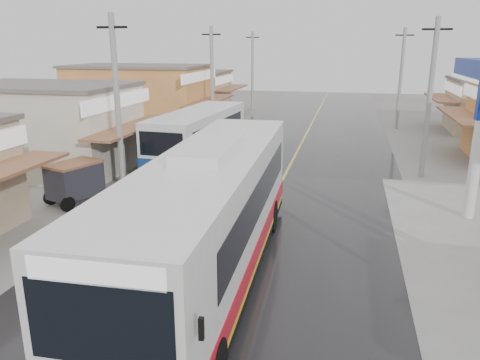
% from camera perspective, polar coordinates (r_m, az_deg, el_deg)
% --- Properties ---
extents(ground, '(120.00, 120.00, 0.00)m').
position_cam_1_polar(ground, '(12.57, -3.27, -15.98)').
color(ground, slate).
rests_on(ground, ground).
extents(road, '(12.00, 90.00, 0.02)m').
position_cam_1_polar(road, '(26.24, 5.90, 1.36)').
color(road, black).
rests_on(road, ground).
extents(centre_line, '(0.15, 90.00, 0.01)m').
position_cam_1_polar(centre_line, '(26.24, 5.90, 1.38)').
color(centre_line, '#D8CC4C').
rests_on(centre_line, road).
extents(shopfronts_left, '(11.00, 44.00, 5.20)m').
position_cam_1_polar(shopfronts_left, '(33.13, -16.32, 3.88)').
color(shopfronts_left, '#9E886C').
rests_on(shopfronts_left, ground).
extents(utility_poles_left, '(1.60, 50.00, 8.00)m').
position_cam_1_polar(utility_poles_left, '(28.85, -7.77, 2.63)').
color(utility_poles_left, gray).
rests_on(utility_poles_left, ground).
extents(utility_poles_right, '(1.60, 36.00, 8.00)m').
position_cam_1_polar(utility_poles_right, '(26.36, 21.16, 0.37)').
color(utility_poles_right, gray).
rests_on(utility_poles_right, ground).
extents(coach_bus, '(3.28, 13.15, 4.08)m').
position_cam_1_polar(coach_bus, '(13.37, -3.53, -4.51)').
color(coach_bus, silver).
rests_on(coach_bus, road).
extents(second_bus, '(3.17, 9.63, 3.15)m').
position_cam_1_polar(second_bus, '(26.42, -5.05, 5.23)').
color(second_bus, silver).
rests_on(second_bus, road).
extents(cyclist, '(0.93, 1.93, 2.00)m').
position_cam_1_polar(cyclist, '(19.19, -7.48, -2.27)').
color(cyclist, black).
rests_on(cyclist, ground).
extents(tricycle_near, '(2.17, 2.72, 1.82)m').
position_cam_1_polar(tricycle_near, '(21.51, -19.54, 0.00)').
color(tricycle_near, '#26262D').
rests_on(tricycle_near, ground).
extents(tyre_stack, '(0.81, 0.81, 0.41)m').
position_cam_1_polar(tyre_stack, '(20.16, -18.08, -3.40)').
color(tyre_stack, black).
rests_on(tyre_stack, ground).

